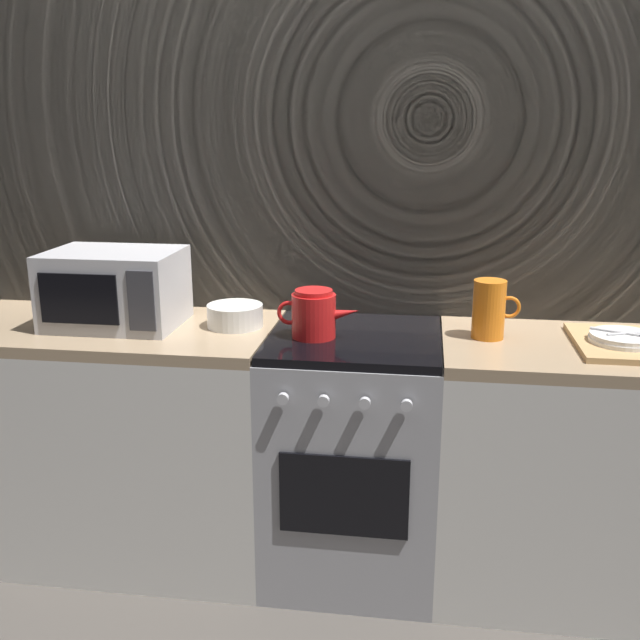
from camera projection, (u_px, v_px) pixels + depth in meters
The scene contains 10 objects.
ground_plane at pixel (352, 563), 2.74m from camera, with size 8.00×8.00×0.00m, color #47423D.
back_wall at pixel (364, 235), 2.73m from camera, with size 3.60×0.05×2.40m.
counter_left at pixel (117, 439), 2.74m from camera, with size 1.20×0.60×0.90m.
stove_unit at pixel (353, 455), 2.62m from camera, with size 0.60×0.63×0.90m.
counter_right at pixel (613, 471), 2.49m from camera, with size 1.20×0.60×0.90m.
microwave at pixel (115, 288), 2.60m from camera, with size 0.46×0.35×0.27m.
kettle at pixel (314, 314), 2.46m from camera, with size 0.28×0.15×0.17m.
mixing_bowl at pixel (235, 316), 2.60m from camera, with size 0.20×0.20×0.08m, color silver.
pitcher at pixel (489, 309), 2.45m from camera, with size 0.16×0.11×0.20m.
dish_pile at pixel (622, 341), 2.37m from camera, with size 0.30×0.40×0.06m.
Camera 1 is at (0.23, -2.39, 1.62)m, focal length 40.69 mm.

